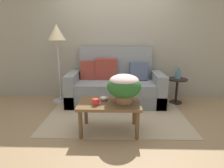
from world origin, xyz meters
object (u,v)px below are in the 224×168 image
object	(u,v)px
side_table	(177,86)
coffee_mug	(96,102)
floor_lamp	(57,39)
potted_plant	(124,86)
snack_bowl	(104,98)
table_vase	(178,74)
couch	(115,86)
coffee_table	(109,107)

from	to	relation	value
side_table	coffee_mug	distance (m)	2.10
side_table	floor_lamp	world-z (taller)	floor_lamp
floor_lamp	potted_plant	size ratio (longest dim) A/B	3.33
side_table	snack_bowl	world-z (taller)	side_table
potted_plant	snack_bowl	bearing A→B (deg)	163.25
snack_bowl	table_vase	xyz separation A→B (m)	(1.46, 1.18, 0.13)
floor_lamp	potted_plant	distance (m)	1.98
table_vase	snack_bowl	bearing A→B (deg)	-141.13
floor_lamp	coffee_mug	distance (m)	1.91
couch	table_vase	distance (m)	1.33
couch	side_table	size ratio (longest dim) A/B	3.69
table_vase	side_table	bearing A→B (deg)	67.58
floor_lamp	coffee_mug	bearing A→B (deg)	-57.15
couch	potted_plant	bearing A→B (deg)	-83.80
snack_bowl	side_table	bearing A→B (deg)	39.06
couch	coffee_mug	distance (m)	1.43
floor_lamp	potted_plant	bearing A→B (deg)	-44.94
coffee_table	snack_bowl	xyz separation A→B (m)	(-0.09, 0.09, 0.10)
table_vase	floor_lamp	bearing A→B (deg)	178.64
floor_lamp	potted_plant	xyz separation A→B (m)	(1.33, -1.33, -0.62)
coffee_mug	snack_bowl	world-z (taller)	coffee_mug
snack_bowl	coffee_mug	bearing A→B (deg)	-115.13
coffee_table	couch	bearing A→B (deg)	86.85
coffee_mug	snack_bowl	distance (m)	0.23
coffee_table	table_vase	size ratio (longest dim) A/B	3.88
couch	potted_plant	distance (m)	1.34
coffee_table	table_vase	distance (m)	1.89
snack_bowl	floor_lamp	bearing A→B (deg)	129.83
coffee_table	snack_bowl	world-z (taller)	snack_bowl
coffee_mug	table_vase	world-z (taller)	table_vase
coffee_mug	table_vase	distance (m)	2.09
side_table	potted_plant	bearing A→B (deg)	-132.40
side_table	snack_bowl	distance (m)	1.89
couch	coffee_table	xyz separation A→B (m)	(-0.07, -1.29, 0.03)
coffee_table	potted_plant	distance (m)	0.38
couch	potted_plant	world-z (taller)	couch
floor_lamp	table_vase	world-z (taller)	floor_lamp
floor_lamp	side_table	bearing A→B (deg)	-1.08
side_table	potted_plant	xyz separation A→B (m)	(-1.17, -1.28, 0.34)
coffee_mug	snack_bowl	xyz separation A→B (m)	(0.10, 0.21, -0.01)
side_table	coffee_table	bearing A→B (deg)	-137.05
potted_plant	coffee_mug	distance (m)	0.46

